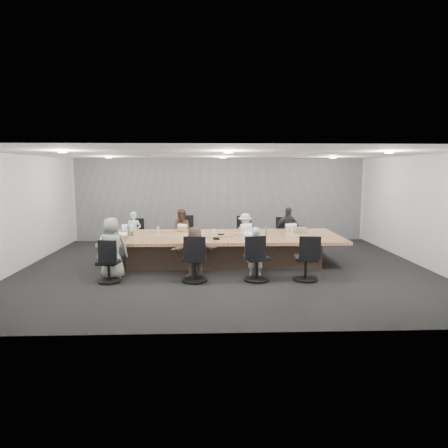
{
  "coord_description": "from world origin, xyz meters",
  "views": [
    {
      "loc": [
        -0.38,
        -9.7,
        2.44
      ],
      "look_at": [
        0.0,
        0.4,
        1.05
      ],
      "focal_mm": 32.0,
      "sensor_mm": 36.0,
      "label": 1
    }
  ],
  "objects_px": {
    "laptop_5": "(196,241)",
    "bottle_clear": "(158,230)",
    "chair_4": "(109,266)",
    "person_1": "(183,231)",
    "chair_5": "(194,262)",
    "conference_table": "(224,248)",
    "chair_6": "(257,262)",
    "person_4": "(112,248)",
    "laptop_2": "(247,230)",
    "snack_packet": "(305,237)",
    "stapler": "(216,239)",
    "person_6": "(255,252)",
    "chair_1": "(184,236)",
    "laptop_6": "(252,240)",
    "person_5": "(195,252)",
    "person_0": "(134,233)",
    "laptop_1": "(182,231)",
    "person_2": "(245,233)",
    "chair_7": "(306,262)",
    "chair_3": "(285,237)",
    "bottle_green_right": "(266,232)",
    "bottle_green_left": "(129,230)",
    "canvas_bag": "(301,230)",
    "laptop_0": "(130,231)",
    "laptop_3": "(291,230)",
    "chair_2": "(244,237)",
    "mug_brown": "(132,234)",
    "chair_0": "(136,239)",
    "person_3": "(288,230)",
    "laptop_4": "(118,241)"
  },
  "relations": [
    {
      "from": "laptop_2",
      "to": "person_5",
      "type": "relative_size",
      "value": 0.28
    },
    {
      "from": "conference_table",
      "to": "laptop_6",
      "type": "height_order",
      "value": "laptop_6"
    },
    {
      "from": "mug_brown",
      "to": "laptop_5",
      "type": "bearing_deg",
      "value": -25.65
    },
    {
      "from": "laptop_6",
      "to": "canvas_bag",
      "type": "bearing_deg",
      "value": 48.66
    },
    {
      "from": "chair_6",
      "to": "stapler",
      "type": "bearing_deg",
      "value": 114.78
    },
    {
      "from": "chair_7",
      "to": "chair_3",
      "type": "bearing_deg",
      "value": 93.75
    },
    {
      "from": "person_5",
      "to": "canvas_bag",
      "type": "xyz_separation_m",
      "value": [
        2.79,
        1.65,
        0.23
      ]
    },
    {
      "from": "chair_5",
      "to": "stapler",
      "type": "relative_size",
      "value": 5.56
    },
    {
      "from": "chair_7",
      "to": "snack_packet",
      "type": "height_order",
      "value": "chair_7"
    },
    {
      "from": "snack_packet",
      "to": "chair_6",
      "type": "bearing_deg",
      "value": -136.58
    },
    {
      "from": "chair_7",
      "to": "laptop_0",
      "type": "height_order",
      "value": "chair_7"
    },
    {
      "from": "conference_table",
      "to": "laptop_3",
      "type": "distance_m",
      "value": 2.12
    },
    {
      "from": "chair_4",
      "to": "person_1",
      "type": "relative_size",
      "value": 0.57
    },
    {
      "from": "laptop_1",
      "to": "mug_brown",
      "type": "xyz_separation_m",
      "value": [
        -1.22,
        -0.8,
        0.05
      ]
    },
    {
      "from": "chair_1",
      "to": "laptop_6",
      "type": "bearing_deg",
      "value": 111.08
    },
    {
      "from": "laptop_5",
      "to": "person_2",
      "type": "bearing_deg",
      "value": 43.04
    },
    {
      "from": "laptop_6",
      "to": "person_1",
      "type": "bearing_deg",
      "value": 141.17
    },
    {
      "from": "laptop_2",
      "to": "laptop_4",
      "type": "relative_size",
      "value": 0.95
    },
    {
      "from": "stapler",
      "to": "person_6",
      "type": "bearing_deg",
      "value": -23.04
    },
    {
      "from": "chair_1",
      "to": "chair_2",
      "type": "bearing_deg",
      "value": 165.22
    },
    {
      "from": "chair_3",
      "to": "chair_6",
      "type": "bearing_deg",
      "value": 81.51
    },
    {
      "from": "chair_4",
      "to": "chair_3",
      "type": "bearing_deg",
      "value": 47.22
    },
    {
      "from": "chair_0",
      "to": "person_6",
      "type": "bearing_deg",
      "value": 133.48
    },
    {
      "from": "person_6",
      "to": "laptop_1",
      "type": "bearing_deg",
      "value": -48.0
    },
    {
      "from": "stapler",
      "to": "person_3",
      "type": "bearing_deg",
      "value": 58.66
    },
    {
      "from": "person_6",
      "to": "person_0",
      "type": "bearing_deg",
      "value": -37.91
    },
    {
      "from": "laptop_2",
      "to": "person_4",
      "type": "xyz_separation_m",
      "value": [
        -3.24,
        -2.15,
        -0.06
      ]
    },
    {
      "from": "chair_4",
      "to": "laptop_1",
      "type": "distance_m",
      "value": 2.89
    },
    {
      "from": "person_4",
      "to": "canvas_bag",
      "type": "relative_size",
      "value": 4.9
    },
    {
      "from": "person_0",
      "to": "laptop_5",
      "type": "bearing_deg",
      "value": -39.25
    },
    {
      "from": "laptop_2",
      "to": "bottle_clear",
      "type": "relative_size",
      "value": 1.56
    },
    {
      "from": "chair_1",
      "to": "chair_7",
      "type": "height_order",
      "value": "chair_1"
    },
    {
      "from": "conference_table",
      "to": "chair_6",
      "type": "relative_size",
      "value": 6.97
    },
    {
      "from": "laptop_6",
      "to": "bottle_green_right",
      "type": "relative_size",
      "value": 1.54
    },
    {
      "from": "chair_3",
      "to": "person_4",
      "type": "distance_m",
      "value": 5.44
    },
    {
      "from": "laptop_5",
      "to": "bottle_clear",
      "type": "xyz_separation_m",
      "value": [
        -1.02,
        1.03,
        0.1
      ]
    },
    {
      "from": "person_1",
      "to": "laptop_3",
      "type": "bearing_deg",
      "value": -3.8
    },
    {
      "from": "chair_2",
      "to": "chair_7",
      "type": "height_order",
      "value": "chair_7"
    },
    {
      "from": "chair_0",
      "to": "laptop_3",
      "type": "height_order",
      "value": "laptop_3"
    },
    {
      "from": "bottle_clear",
      "to": "chair_5",
      "type": "bearing_deg",
      "value": -61.99
    },
    {
      "from": "bottle_green_right",
      "to": "bottle_green_left",
      "type": "bearing_deg",
      "value": 175.15
    },
    {
      "from": "person_1",
      "to": "stapler",
      "type": "xyz_separation_m",
      "value": [
        0.94,
        -2.02,
        0.12
      ]
    },
    {
      "from": "chair_6",
      "to": "stapler",
      "type": "xyz_separation_m",
      "value": [
        -0.86,
        1.03,
        0.34
      ]
    },
    {
      "from": "person_5",
      "to": "person_0",
      "type": "bearing_deg",
      "value": -67.57
    },
    {
      "from": "chair_7",
      "to": "canvas_bag",
      "type": "bearing_deg",
      "value": 87.21
    },
    {
      "from": "chair_6",
      "to": "stapler",
      "type": "distance_m",
      "value": 1.39
    },
    {
      "from": "conference_table",
      "to": "bottle_clear",
      "type": "height_order",
      "value": "bottle_clear"
    },
    {
      "from": "person_4",
      "to": "laptop_2",
      "type": "bearing_deg",
      "value": -158.98
    },
    {
      "from": "stapler",
      "to": "laptop_1",
      "type": "bearing_deg",
      "value": 138.12
    },
    {
      "from": "person_5",
      "to": "person_4",
      "type": "bearing_deg",
      "value": -12.3
    }
  ]
}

